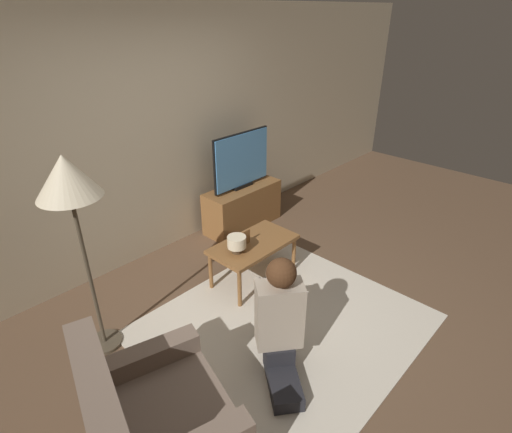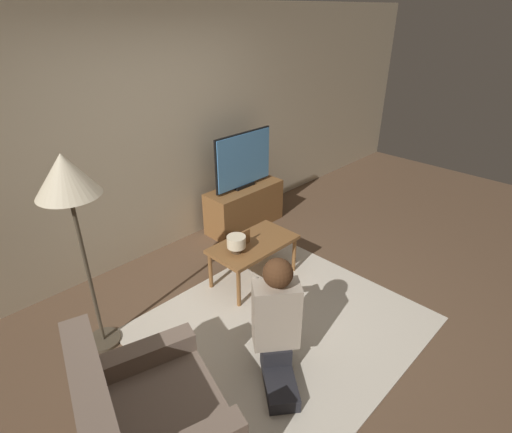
# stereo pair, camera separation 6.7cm
# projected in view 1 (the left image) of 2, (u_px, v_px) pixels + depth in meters

# --- Properties ---
(ground_plane) EXTENTS (10.00, 10.00, 0.00)m
(ground_plane) POSITION_uv_depth(u_px,v_px,m) (285.00, 326.00, 3.55)
(ground_plane) COLOR brown
(wall_back) EXTENTS (10.00, 0.06, 2.60)m
(wall_back) POSITION_uv_depth(u_px,v_px,m) (145.00, 140.00, 4.13)
(wall_back) COLOR beige
(wall_back) RESTS_ON ground_plane
(rug) EXTENTS (2.24, 2.02, 0.02)m
(rug) POSITION_uv_depth(u_px,v_px,m) (285.00, 325.00, 3.55)
(rug) COLOR beige
(rug) RESTS_ON ground_plane
(tv_stand) EXTENTS (1.03, 0.40, 0.54)m
(tv_stand) POSITION_uv_depth(u_px,v_px,m) (243.00, 207.00, 5.08)
(tv_stand) COLOR brown
(tv_stand) RESTS_ON ground_plane
(tv) EXTENTS (0.87, 0.08, 0.69)m
(tv) POSITION_uv_depth(u_px,v_px,m) (242.00, 160.00, 4.79)
(tv) COLOR black
(tv) RESTS_ON tv_stand
(coffee_table) EXTENTS (0.88, 0.49, 0.45)m
(coffee_table) POSITION_uv_depth(u_px,v_px,m) (254.00, 247.00, 3.98)
(coffee_table) COLOR brown
(coffee_table) RESTS_ON ground_plane
(floor_lamp) EXTENTS (0.44, 0.44, 1.67)m
(floor_lamp) POSITION_uv_depth(u_px,v_px,m) (68.00, 186.00, 2.70)
(floor_lamp) COLOR #4C4233
(floor_lamp) RESTS_ON ground_plane
(armchair) EXTENTS (0.98, 1.06, 0.91)m
(armchair) POSITION_uv_depth(u_px,v_px,m) (157.00, 429.00, 2.36)
(armchair) COLOR #7A6656
(armchair) RESTS_ON ground_plane
(person_kneeling) EXTENTS (0.71, 0.81, 1.00)m
(person_kneeling) POSITION_uv_depth(u_px,v_px,m) (280.00, 317.00, 2.90)
(person_kneeling) COLOR #232328
(person_kneeling) RESTS_ON rug
(picture_frame) EXTENTS (0.11, 0.01, 0.15)m
(picture_frame) POSITION_uv_depth(u_px,v_px,m) (246.00, 238.00, 3.90)
(picture_frame) COLOR brown
(picture_frame) RESTS_ON coffee_table
(table_lamp) EXTENTS (0.18, 0.18, 0.17)m
(table_lamp) POSITION_uv_depth(u_px,v_px,m) (237.00, 243.00, 3.76)
(table_lamp) COLOR #4C3823
(table_lamp) RESTS_ON coffee_table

